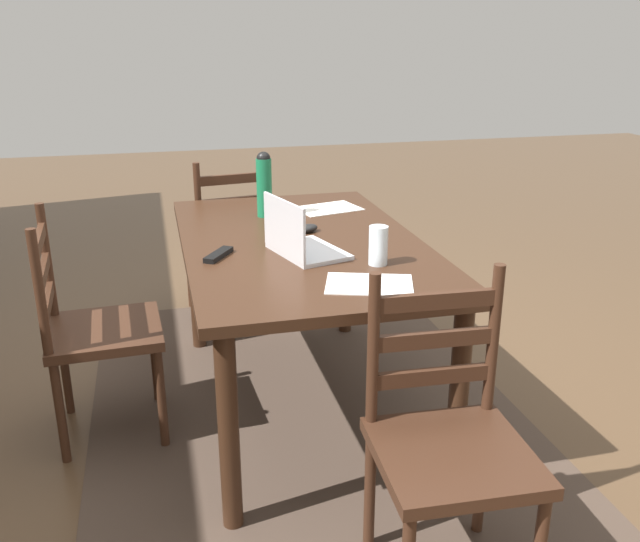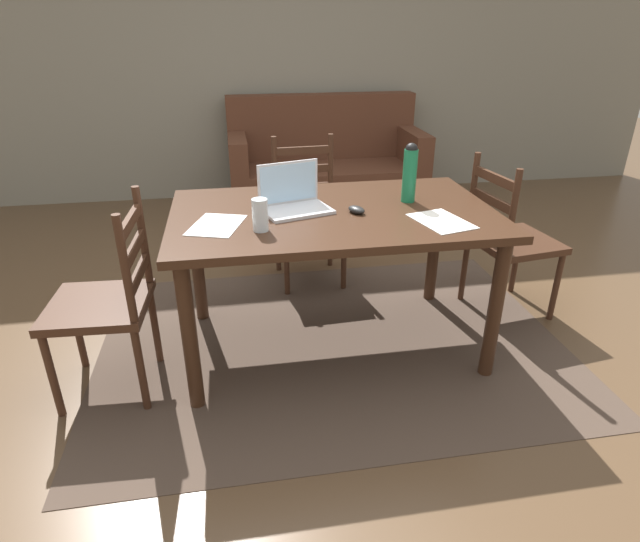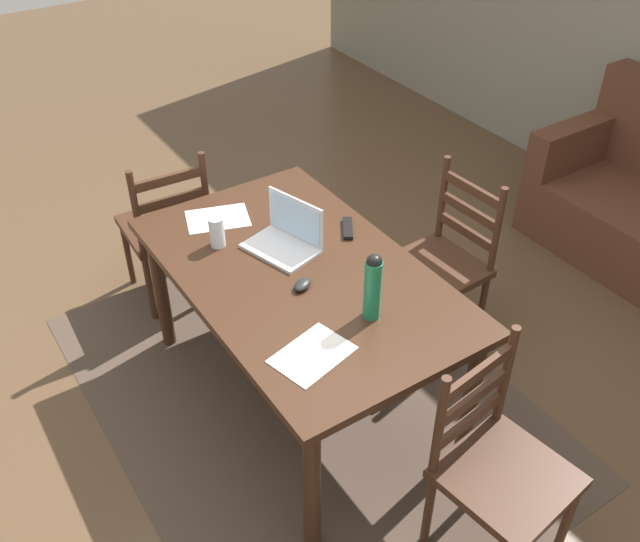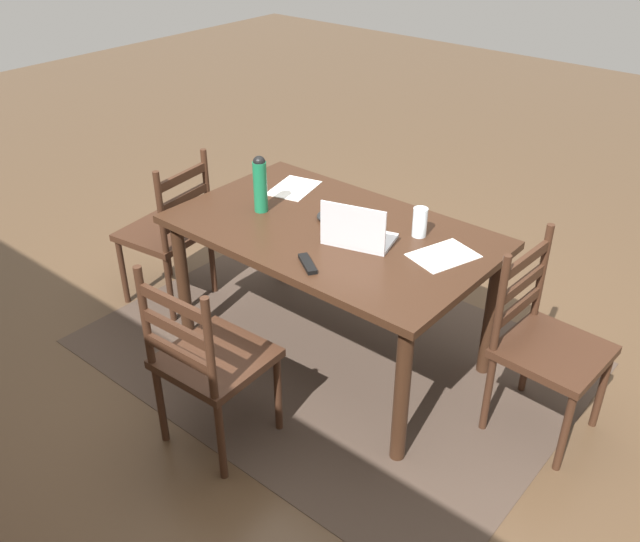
% 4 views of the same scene
% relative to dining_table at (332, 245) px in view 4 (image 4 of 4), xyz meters
% --- Properties ---
extents(ground_plane, '(14.00, 14.00, 0.00)m').
position_rel_dining_table_xyz_m(ground_plane, '(0.00, 0.00, -0.68)').
color(ground_plane, brown).
extents(area_rug, '(2.52, 1.85, 0.01)m').
position_rel_dining_table_xyz_m(area_rug, '(0.00, 0.00, -0.68)').
color(area_rug, '#47382D').
rests_on(area_rug, ground).
extents(dining_table, '(1.60, 0.97, 0.78)m').
position_rel_dining_table_xyz_m(dining_table, '(0.00, 0.00, 0.00)').
color(dining_table, '#382114').
rests_on(dining_table, ground).
extents(chair_far_head, '(0.46, 0.46, 0.95)m').
position_rel_dining_table_xyz_m(chair_far_head, '(-0.00, 0.86, -0.22)').
color(chair_far_head, '#3D2316').
rests_on(chair_far_head, ground).
extents(chair_left_near, '(0.46, 0.46, 0.95)m').
position_rel_dining_table_xyz_m(chair_left_near, '(-1.09, -0.20, -0.22)').
color(chair_left_near, '#3D2316').
rests_on(chair_left_near, ground).
extents(chair_right_far, '(0.50, 0.50, 0.95)m').
position_rel_dining_table_xyz_m(chair_right_far, '(1.09, 0.19, -0.22)').
color(chair_right_far, '#3D2316').
rests_on(chair_right_far, ground).
extents(laptop, '(0.37, 0.30, 0.23)m').
position_rel_dining_table_xyz_m(laptop, '(-0.19, 0.05, 0.15)').
color(laptop, silver).
rests_on(laptop, dining_table).
extents(water_bottle, '(0.07, 0.07, 0.30)m').
position_rel_dining_table_xyz_m(water_bottle, '(0.41, 0.08, 0.25)').
color(water_bottle, '#197247').
rests_on(water_bottle, dining_table).
extents(drinking_glass, '(0.07, 0.07, 0.15)m').
position_rel_dining_table_xyz_m(drinking_glass, '(-0.37, -0.21, 0.17)').
color(drinking_glass, silver).
rests_on(drinking_glass, dining_table).
extents(computer_mouse, '(0.10, 0.12, 0.03)m').
position_rel_dining_table_xyz_m(computer_mouse, '(0.10, -0.05, 0.11)').
color(computer_mouse, black).
rests_on(computer_mouse, dining_table).
extents(tv_remote, '(0.17, 0.13, 0.02)m').
position_rel_dining_table_xyz_m(tv_remote, '(-0.15, 0.36, 0.10)').
color(tv_remote, black).
rests_on(tv_remote, dining_table).
extents(paper_stack_left, '(0.29, 0.35, 0.00)m').
position_rel_dining_table_xyz_m(paper_stack_left, '(-0.57, -0.11, 0.10)').
color(paper_stack_left, white).
rests_on(paper_stack_left, dining_table).
extents(paper_stack_right, '(0.28, 0.34, 0.00)m').
position_rel_dining_table_xyz_m(paper_stack_right, '(0.47, -0.24, 0.10)').
color(paper_stack_right, white).
rests_on(paper_stack_right, dining_table).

